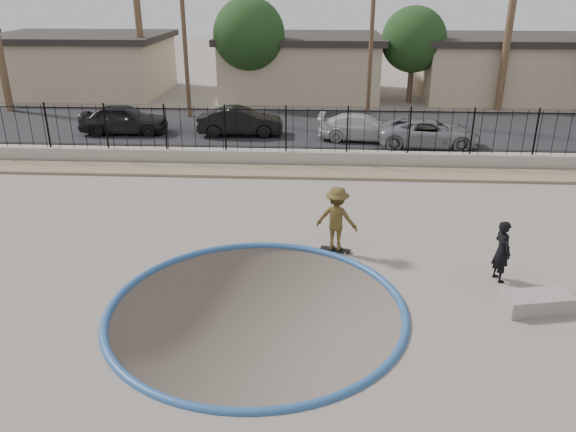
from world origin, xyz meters
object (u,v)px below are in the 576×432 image
(car_b, at_px, (241,121))
(car_c, at_px, (362,127))
(videographer, at_px, (502,251))
(car_a, at_px, (124,119))
(concrete_ledge, at_px, (537,302))
(car_d, at_px, (429,133))
(skater, at_px, (337,222))
(skateboard, at_px, (336,249))

(car_b, distance_m, car_c, 5.97)
(videographer, relative_size, car_b, 0.39)
(car_a, height_order, car_c, car_a)
(concrete_ledge, distance_m, car_c, 15.39)
(car_a, distance_m, car_c, 11.82)
(car_c, distance_m, car_d, 3.14)
(car_a, bearing_deg, skater, -144.53)
(skater, relative_size, videographer, 1.12)
(skateboard, bearing_deg, car_d, 83.15)
(videographer, xyz_separation_m, car_c, (-2.60, 13.65, -0.16))
(skater, distance_m, car_a, 16.44)
(skater, height_order, car_d, skater)
(skateboard, distance_m, car_b, 13.58)
(videographer, bearing_deg, car_a, 29.37)
(videographer, distance_m, car_a, 20.25)
(car_b, height_order, car_c, car_b)
(skateboard, bearing_deg, concrete_ledge, -16.73)
(videographer, height_order, car_c, videographer)
(car_a, xyz_separation_m, car_c, (11.80, -0.58, -0.12))
(car_a, bearing_deg, car_d, -99.47)
(skater, height_order, car_c, skater)
(videographer, height_order, concrete_ledge, videographer)
(skateboard, relative_size, car_b, 0.21)
(skater, bearing_deg, car_b, -54.62)
(skater, relative_size, concrete_ledge, 1.14)
(videographer, bearing_deg, skateboard, 55.08)
(car_b, height_order, car_d, car_b)
(skateboard, height_order, car_c, car_c)
(videographer, height_order, car_a, videographer)
(car_c, bearing_deg, videographer, -164.17)
(skateboard, xyz_separation_m, car_d, (4.48, 11.22, 0.62))
(skateboard, bearing_deg, car_b, 124.00)
(skater, bearing_deg, car_c, -80.74)
(car_a, distance_m, car_b, 5.86)
(concrete_ledge, relative_size, car_a, 0.37)
(concrete_ledge, distance_m, car_d, 14.06)
(concrete_ledge, bearing_deg, skateboard, 148.36)
(concrete_ledge, bearing_deg, skater, 148.36)
(skater, bearing_deg, skateboard, -0.00)
(skater, xyz_separation_m, skateboard, (0.00, 0.00, -0.85))
(videographer, distance_m, car_d, 12.64)
(car_b, bearing_deg, car_c, -98.28)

